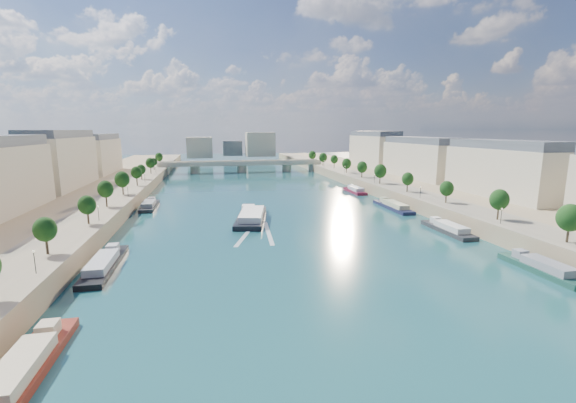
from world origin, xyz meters
name	(u,v)px	position (x,y,z in m)	size (l,w,h in m)	color
ground	(271,209)	(0.00, 100.00, 0.00)	(700.00, 700.00, 0.00)	#0E343E
quay_left	(62,211)	(-72.00, 100.00, 2.50)	(44.00, 520.00, 5.00)	#9E8460
quay_right	(443,196)	(72.00, 100.00, 2.50)	(44.00, 520.00, 5.00)	#9E8460
pave_left	(109,202)	(-57.00, 100.00, 5.05)	(14.00, 520.00, 0.10)	gray
pave_right	(410,191)	(57.00, 100.00, 5.05)	(14.00, 520.00, 0.10)	gray
trees_left	(115,185)	(-55.00, 102.00, 10.48)	(4.80, 268.80, 8.26)	#382B1E
trees_right	(395,175)	(55.00, 110.00, 10.48)	(4.80, 268.80, 8.26)	#382B1E
lamps_left	(115,198)	(-52.50, 90.00, 7.78)	(0.36, 200.36, 4.28)	black
lamps_right	(395,183)	(52.50, 105.00, 7.78)	(0.36, 200.36, 4.28)	black
buildings_left	(30,167)	(-85.00, 112.00, 16.45)	(16.00, 226.00, 23.20)	#C4B397
buildings_right	(456,160)	(85.00, 112.00, 16.45)	(16.00, 226.00, 23.20)	#C4B397
skyline	(237,146)	(3.19, 319.52, 14.66)	(79.00, 42.00, 22.00)	#C4B397
bridge	(242,165)	(0.00, 229.60, 5.08)	(112.00, 12.00, 8.15)	#C1B79E
tour_barge	(251,217)	(-9.43, 83.68, 1.17)	(14.12, 31.07, 4.07)	black
wake	(257,233)	(-9.43, 67.14, 0.02)	(12.49, 26.02, 0.04)	silver
moored_barges_left	(89,285)	(-45.50, 33.71, 0.84)	(5.00, 157.93, 3.60)	#1D2840
moored_barges_right	(414,215)	(45.50, 76.35, 0.84)	(5.00, 126.35, 3.60)	#1B453A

